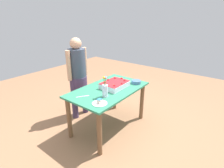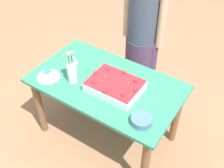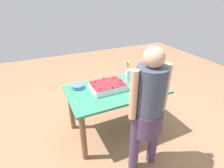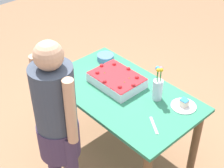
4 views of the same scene
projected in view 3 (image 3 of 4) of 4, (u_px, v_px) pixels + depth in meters
The scene contains 8 objects.
ground_plane at pixel (116, 129), 2.73m from camera, with size 8.00×8.00×0.00m, color #986B4A.
dining_table at pixel (116, 96), 2.45m from camera, with size 1.33×0.78×0.73m.
sheet_cake at pixel (108, 86), 2.36m from camera, with size 0.44×0.33×0.11m.
serving_plate_with_slice at pixel (137, 75), 2.75m from camera, with size 0.21×0.21×0.07m.
cake_knife at pixel (149, 86), 2.47m from camera, with size 0.19×0.02×0.00m, color silver.
flower_vase at pixel (128, 74), 2.55m from camera, with size 0.08×0.08×0.31m.
fruit_bowl at pixel (77, 87), 2.39m from camera, with size 0.16×0.16×0.06m, color #486E9B.
person_standing at pixel (148, 107), 1.79m from camera, with size 0.45×0.31×1.49m.
Camera 3 is at (0.93, 1.87, 1.90)m, focal length 28.00 mm.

